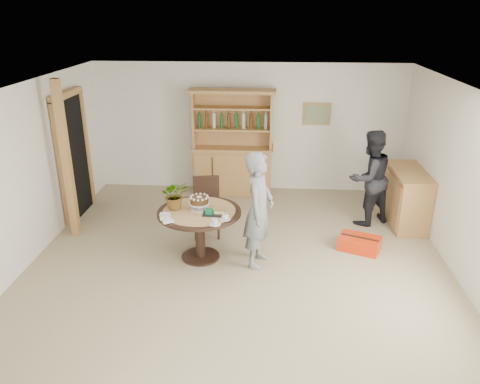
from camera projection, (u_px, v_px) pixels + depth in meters
name	position (u px, v px, depth m)	size (l,w,h in m)	color
ground	(236.00, 280.00, 6.36)	(7.00, 7.00, 0.00)	tan
room_shell	(236.00, 157.00, 5.72)	(6.04, 7.04, 2.52)	white
doorway	(73.00, 155.00, 7.98)	(0.13, 1.10, 2.18)	black
pine_post	(66.00, 161.00, 7.17)	(0.12, 0.12, 2.50)	#B3844B
hutch	(233.00, 159.00, 9.13)	(1.62, 0.54, 2.04)	#AF7C4A
sideboard	(407.00, 197.00, 7.87)	(0.54, 1.26, 0.94)	#AF7C4A
dining_table	(200.00, 220.00, 6.71)	(1.20, 1.20, 0.76)	black
dining_chair	(207.00, 202.00, 7.50)	(0.47, 0.47, 0.95)	black
birthday_cake	(199.00, 201.00, 6.65)	(0.30, 0.30, 0.20)	white
flower_vase	(175.00, 195.00, 6.64)	(0.38, 0.33, 0.42)	#3F7233
gift_tray	(213.00, 213.00, 6.51)	(0.30, 0.20, 0.08)	black
coffee_cup_a	(225.00, 217.00, 6.35)	(0.15, 0.15, 0.09)	silver
coffee_cup_b	(215.00, 222.00, 6.20)	(0.15, 0.15, 0.08)	silver
napkins	(166.00, 218.00, 6.38)	(0.24, 0.33, 0.03)	white
teen_boy	(259.00, 210.00, 6.48)	(0.61, 0.40, 1.68)	slate
adult_person	(369.00, 178.00, 7.76)	(0.79, 0.61, 1.62)	black
red_suitcase	(359.00, 243.00, 7.12)	(0.71, 0.60, 0.21)	red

